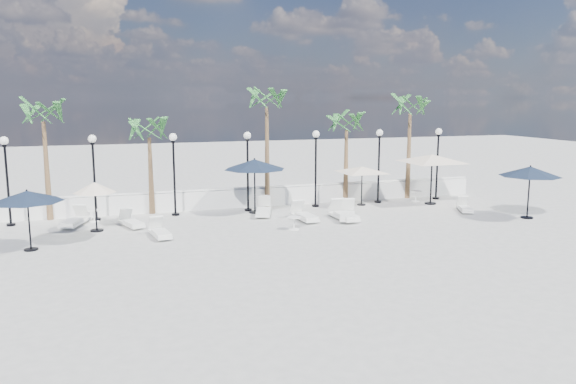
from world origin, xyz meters
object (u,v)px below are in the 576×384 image
object	(u,v)px
lounger_7	(465,208)
parasol_navy_mid	(255,165)
lounger_3	(264,210)
parasol_cream_sq_b	(432,155)
lounger_5	(347,214)
lounger_2	(132,222)
parasol_cream_small	(94,188)
parasol_navy_left	(27,197)
lounger_1	(160,232)
parasol_cream_sq_a	(362,167)
lounger_0	(75,220)
lounger_4	(304,215)
lounger_6	(343,214)
parasol_navy_right	(530,172)

from	to	relation	value
lounger_7	parasol_navy_mid	distance (m)	10.34
lounger_3	parasol_cream_sq_b	xyz separation A→B (m)	(9.00, 0.09, 2.31)
lounger_5	lounger_3	bearing A→B (deg)	171.72
lounger_3	parasol_cream_sq_b	world-z (taller)	parasol_cream_sq_b
lounger_2	parasol_navy_mid	distance (m)	6.27
lounger_7	parasol_cream_small	bearing A→B (deg)	-160.09
lounger_5	parasol_navy_left	size ratio (longest dim) A/B	0.85
lounger_1	parasol_cream_sq_a	bearing A→B (deg)	11.24
lounger_1	lounger_7	world-z (taller)	lounger_1
lounger_0	parasol_navy_left	world-z (taller)	parasol_navy_left
parasol_navy_left	lounger_1	bearing A→B (deg)	6.29
lounger_1	lounger_4	distance (m)	6.54
lounger_1	lounger_4	world-z (taller)	lounger_4
lounger_1	lounger_6	xyz separation A→B (m)	(8.17, 0.71, 0.04)
parasol_cream_sq_a	parasol_cream_sq_b	xyz separation A→B (m)	(3.54, -0.82, 0.58)
lounger_6	parasol_navy_left	world-z (taller)	parasol_navy_left
lounger_5	parasol_navy_mid	distance (m)	4.99
lounger_2	parasol_navy_mid	size ratio (longest dim) A/B	0.62
parasol_navy_mid	lounger_1	bearing A→B (deg)	-143.81
lounger_5	parasol_cream_sq_a	world-z (taller)	parasol_cream_sq_a
lounger_0	parasol_cream_small	size ratio (longest dim) A/B	0.98
lounger_3	lounger_2	bearing A→B (deg)	-155.90
lounger_4	parasol_navy_left	size ratio (longest dim) A/B	0.80
parasol_navy_right	lounger_6	bearing A→B (deg)	164.61
lounger_0	parasol_navy_left	xyz separation A→B (m)	(-1.32, -3.65, 1.72)
lounger_2	parasol_navy_right	xyz separation A→B (m)	(17.30, -3.73, 1.93)
parasol_navy_right	parasol_cream_small	world-z (taller)	parasol_navy_right
lounger_0	lounger_2	bearing A→B (deg)	-2.75
parasol_cream_sq_a	parasol_cream_sq_b	bearing A→B (deg)	-13.01
lounger_2	lounger_6	world-z (taller)	lounger_6
parasol_cream_sq_a	lounger_0	bearing A→B (deg)	-177.65
lounger_0	lounger_6	bearing A→B (deg)	7.48
lounger_6	lounger_7	xyz separation A→B (m)	(6.32, -0.11, -0.06)
lounger_4	parasol_navy_mid	bearing A→B (deg)	120.43
lounger_4	lounger_5	size ratio (longest dim) A/B	0.94
lounger_2	parasol_cream_sq_a	distance (m)	11.69
parasol_navy_right	lounger_0	bearing A→B (deg)	166.59
lounger_6	parasol_cream_sq_b	world-z (taller)	parasol_cream_sq_b
lounger_3	lounger_7	bearing A→B (deg)	5.38
lounger_4	parasol_cream_small	distance (m)	8.98
lounger_6	lounger_7	bearing A→B (deg)	-3.29
parasol_navy_left	parasol_navy_right	world-z (taller)	parasol_navy_right
parasol_navy_right	parasol_cream_small	size ratio (longest dim) A/B	1.30
parasol_cream_small	parasol_cream_sq_a	bearing A→B (deg)	8.17
lounger_0	lounger_4	xyz separation A→B (m)	(9.73, -1.99, 0.00)
lounger_4	lounger_6	distance (m)	1.79
parasol_navy_left	parasol_cream_sq_a	size ratio (longest dim) A/B	0.58
lounger_0	lounger_4	size ratio (longest dim) A/B	1.02
lounger_5	parasol_navy_right	xyz separation A→B (m)	(7.95, -2.23, 1.89)
lounger_3	parasol_navy_right	distance (m)	12.25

